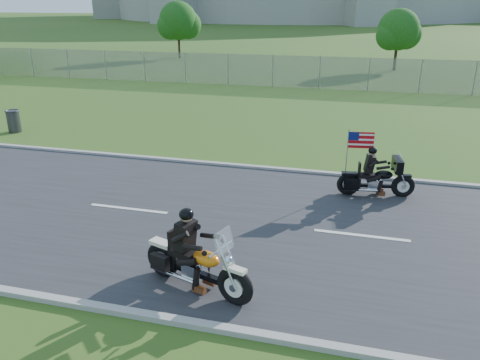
# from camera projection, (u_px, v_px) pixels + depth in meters

# --- Properties ---
(ground) EXTENTS (420.00, 420.00, 0.00)m
(ground) POSITION_uv_depth(u_px,v_px,m) (200.00, 218.00, 11.92)
(ground) COLOR #204A17
(ground) RESTS_ON ground
(road) EXTENTS (120.00, 8.00, 0.04)m
(road) POSITION_uv_depth(u_px,v_px,m) (200.00, 218.00, 11.91)
(road) COLOR #28282B
(road) RESTS_ON ground
(curb_north) EXTENTS (120.00, 0.18, 0.12)m
(curb_north) POSITION_uv_depth(u_px,v_px,m) (240.00, 166.00, 15.56)
(curb_north) COLOR #9E9B93
(curb_north) RESTS_ON ground
(curb_south) EXTENTS (120.00, 0.18, 0.12)m
(curb_south) POSITION_uv_depth(u_px,v_px,m) (124.00, 312.00, 8.24)
(curb_south) COLOR #9E9B93
(curb_south) RESTS_ON ground
(fence) EXTENTS (60.00, 0.03, 2.00)m
(fence) POSITION_uv_depth(u_px,v_px,m) (228.00, 69.00, 30.82)
(fence) COLOR gray
(fence) RESTS_ON ground
(tree_fence_near) EXTENTS (3.52, 3.28, 4.75)m
(tree_fence_near) POSITION_uv_depth(u_px,v_px,m) (399.00, 32.00, 36.57)
(tree_fence_near) COLOR #382316
(tree_fence_near) RESTS_ON ground
(tree_fence_mid) EXTENTS (3.96, 3.69, 5.30)m
(tree_fence_mid) POSITION_uv_depth(u_px,v_px,m) (179.00, 23.00, 44.81)
(tree_fence_mid) COLOR #382316
(tree_fence_mid) RESTS_ON ground
(motorcycle_lead) EXTENTS (2.41, 1.11, 1.67)m
(motorcycle_lead) POSITION_uv_depth(u_px,v_px,m) (195.00, 265.00, 8.81)
(motorcycle_lead) COLOR black
(motorcycle_lead) RESTS_ON ground
(motorcycle_follow) EXTENTS (2.16, 0.82, 1.80)m
(motorcycle_follow) POSITION_uv_depth(u_px,v_px,m) (376.00, 180.00, 13.10)
(motorcycle_follow) COLOR black
(motorcycle_follow) RESTS_ON ground
(trash_can) EXTENTS (0.61, 0.61, 0.91)m
(trash_can) POSITION_uv_depth(u_px,v_px,m) (14.00, 121.00, 19.68)
(trash_can) COLOR #3C3D42
(trash_can) RESTS_ON ground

